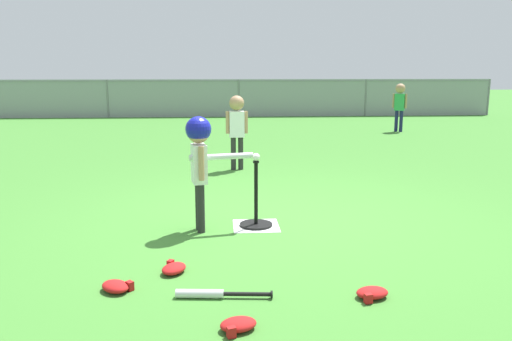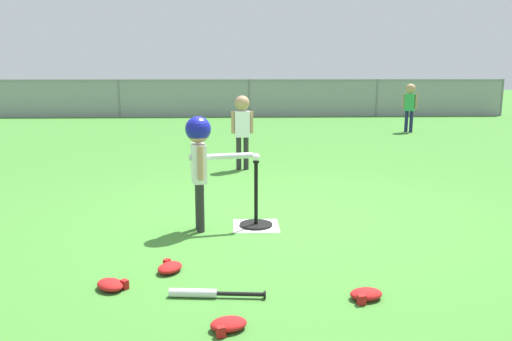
{
  "view_description": "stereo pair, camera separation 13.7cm",
  "coord_description": "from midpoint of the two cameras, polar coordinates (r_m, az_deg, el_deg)",
  "views": [
    {
      "loc": [
        -0.56,
        -5.0,
        1.51
      ],
      "look_at": [
        -0.24,
        -0.17,
        0.55
      ],
      "focal_mm": 36.48,
      "sensor_mm": 36.0,
      "label": 1
    },
    {
      "loc": [
        -0.43,
        -5.0,
        1.51
      ],
      "look_at": [
        -0.24,
        -0.17,
        0.55
      ],
      "focal_mm": 36.48,
      "sensor_mm": 36.0,
      "label": 2
    }
  ],
  "objects": [
    {
      "name": "ground_plane",
      "position": [
        5.25,
        1.7,
        -5.51
      ],
      "size": [
        60.0,
        60.0,
        0.0
      ],
      "primitive_type": "plane",
      "color": "#3D7A2D"
    },
    {
      "name": "home_plate",
      "position": [
        5.07,
        -0.78,
        -6.06
      ],
      "size": [
        0.44,
        0.44,
        0.01
      ],
      "primitive_type": "cube",
      "color": "white",
      "rests_on": "ground_plane"
    },
    {
      "name": "batting_tee",
      "position": [
        5.04,
        -0.78,
        -5.03
      ],
      "size": [
        0.32,
        0.32,
        0.64
      ],
      "color": "black",
      "rests_on": "ground_plane"
    },
    {
      "name": "baseball_on_tee",
      "position": [
        4.91,
        -0.8,
        1.48
      ],
      "size": [
        0.07,
        0.07,
        0.07
      ],
      "primitive_type": "sphere",
      "color": "white",
      "rests_on": "batting_tee"
    },
    {
      "name": "batter_child",
      "position": [
        4.79,
        -6.99,
        2.22
      ],
      "size": [
        0.62,
        0.3,
        1.08
      ],
      "color": "#262626",
      "rests_on": "ground_plane"
    },
    {
      "name": "fielder_deep_center",
      "position": [
        7.73,
        -2.63,
        5.29
      ],
      "size": [
        0.33,
        0.22,
        1.11
      ],
      "color": "#262626",
      "rests_on": "ground_plane"
    },
    {
      "name": "fielder_near_left",
      "position": [
        12.83,
        15.19,
        7.37
      ],
      "size": [
        0.3,
        0.23,
        1.14
      ],
      "color": "#191E4C",
      "rests_on": "ground_plane"
    },
    {
      "name": "spare_bat_silver",
      "position": [
        3.58,
        -6.2,
        -13.3
      ],
      "size": [
        0.65,
        0.11,
        0.06
      ],
      "color": "silver",
      "rests_on": "ground_plane"
    },
    {
      "name": "glove_by_plate",
      "position": [
        3.8,
        -16.12,
        -12.11
      ],
      "size": [
        0.27,
        0.27,
        0.07
      ],
      "color": "#B21919",
      "rests_on": "ground_plane"
    },
    {
      "name": "glove_near_bats",
      "position": [
        3.63,
        11.53,
        -13.03
      ],
      "size": [
        0.25,
        0.21,
        0.07
      ],
      "color": "#B21919",
      "rests_on": "ground_plane"
    },
    {
      "name": "glove_tossed_aside",
      "position": [
        4.02,
        -9.99,
        -10.52
      ],
      "size": [
        0.24,
        0.27,
        0.07
      ],
      "color": "#B21919",
      "rests_on": "ground_plane"
    },
    {
      "name": "glove_outfield_drop",
      "position": [
        3.17,
        -3.28,
        -16.54
      ],
      "size": [
        0.26,
        0.22,
        0.07
      ],
      "color": "#B21919",
      "rests_on": "ground_plane"
    },
    {
      "name": "outfield_fence",
      "position": [
        16.26,
        -2.15,
        8.08
      ],
      "size": [
        16.06,
        0.06,
        1.15
      ],
      "color": "slate",
      "rests_on": "ground_plane"
    }
  ]
}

